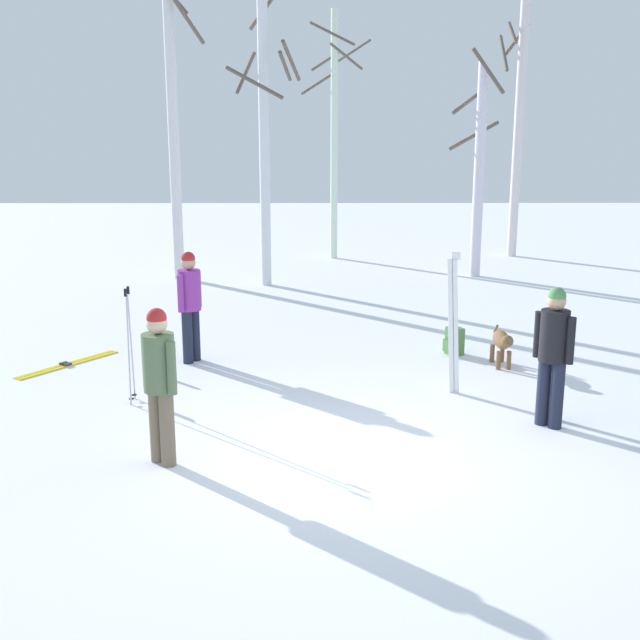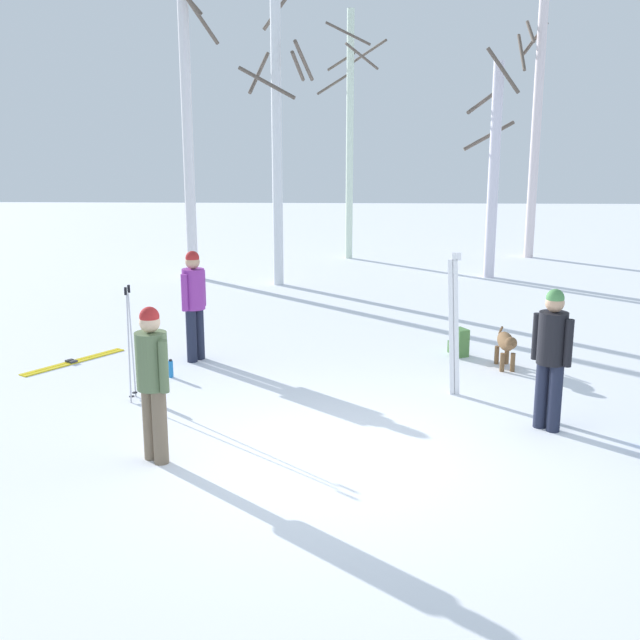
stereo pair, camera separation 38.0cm
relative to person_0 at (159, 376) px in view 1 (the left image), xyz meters
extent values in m
plane|color=white|center=(2.01, 0.15, -0.98)|extent=(60.00, 60.00, 0.00)
cylinder|color=#72604C|center=(-0.07, 0.06, -0.57)|extent=(0.16, 0.16, 0.82)
cylinder|color=#72604C|center=(0.07, -0.06, -0.57)|extent=(0.16, 0.16, 0.82)
cylinder|color=#566B47|center=(0.00, 0.00, 0.15)|extent=(0.34, 0.34, 0.62)
sphere|color=beige|center=(0.00, 0.00, 0.57)|extent=(0.22, 0.22, 0.22)
sphere|color=#B22626|center=(0.00, 0.00, 0.63)|extent=(0.21, 0.21, 0.21)
cylinder|color=#566B47|center=(-0.16, 0.14, 0.13)|extent=(0.10, 0.10, 0.56)
cylinder|color=#566B47|center=(0.16, -0.14, 0.13)|extent=(0.10, 0.10, 0.56)
cylinder|color=#1E2338|center=(-0.22, 3.89, -0.57)|extent=(0.16, 0.16, 0.82)
cylinder|color=#1E2338|center=(-0.31, 3.73, -0.57)|extent=(0.16, 0.16, 0.82)
cylinder|color=purple|center=(-0.27, 3.81, 0.15)|extent=(0.34, 0.34, 0.62)
sphere|color=tan|center=(-0.27, 3.81, 0.57)|extent=(0.22, 0.22, 0.22)
sphere|color=#B22626|center=(-0.27, 3.81, 0.63)|extent=(0.21, 0.21, 0.21)
cylinder|color=purple|center=(-0.16, 3.99, 0.13)|extent=(0.10, 0.10, 0.56)
cylinder|color=purple|center=(-0.37, 3.63, 0.13)|extent=(0.10, 0.10, 0.56)
cylinder|color=#1E2338|center=(4.40, 1.13, -0.57)|extent=(0.16, 0.16, 0.82)
cylinder|color=#1E2338|center=(4.53, 1.00, -0.57)|extent=(0.16, 0.16, 0.82)
cylinder|color=black|center=(4.46, 1.06, 0.15)|extent=(0.34, 0.34, 0.62)
sphere|color=tan|center=(4.46, 1.06, 0.57)|extent=(0.22, 0.22, 0.22)
sphere|color=#4C8C4C|center=(4.46, 1.06, 0.63)|extent=(0.21, 0.21, 0.21)
cylinder|color=black|center=(4.32, 1.21, 0.13)|extent=(0.10, 0.10, 0.56)
cylinder|color=black|center=(4.61, 0.92, 0.13)|extent=(0.10, 0.10, 0.56)
ellipsoid|color=brown|center=(4.45, 3.56, -0.57)|extent=(0.23, 0.61, 0.26)
sphere|color=brown|center=(4.46, 3.23, -0.51)|extent=(0.18, 0.18, 0.18)
ellipsoid|color=brown|center=(4.46, 3.17, -0.53)|extent=(0.06, 0.10, 0.06)
cylinder|color=brown|center=(4.44, 3.91, -0.49)|extent=(0.04, 0.19, 0.17)
cylinder|color=brown|center=(4.53, 3.37, -0.84)|extent=(0.07, 0.07, 0.28)
cylinder|color=brown|center=(4.38, 3.37, -0.84)|extent=(0.07, 0.07, 0.28)
cylinder|color=brown|center=(4.52, 3.76, -0.84)|extent=(0.07, 0.07, 0.28)
cylinder|color=brown|center=(4.37, 3.76, -0.84)|extent=(0.07, 0.07, 0.28)
cube|color=white|center=(3.46, 2.31, -0.06)|extent=(0.17, 0.02, 1.85)
cube|color=white|center=(3.46, 2.31, 0.91)|extent=(0.06, 0.02, 0.10)
cube|color=white|center=(3.52, 2.30, -0.06)|extent=(0.17, 0.02, 1.85)
cube|color=white|center=(3.52, 2.30, 0.91)|extent=(0.06, 0.02, 0.10)
cube|color=yellow|center=(-2.17, 3.67, -0.97)|extent=(1.11, 1.50, 0.02)
cube|color=#333338|center=(-2.20, 3.63, -0.95)|extent=(0.12, 0.13, 0.03)
cube|color=yellow|center=(-2.09, 3.61, -0.97)|extent=(1.11, 1.50, 0.02)
cube|color=#333338|center=(-2.12, 3.57, -0.95)|extent=(0.12, 0.13, 0.03)
cylinder|color=#B2B2BC|center=(-0.77, 2.04, -0.26)|extent=(0.02, 0.11, 1.44)
cylinder|color=black|center=(-0.77, 2.04, 0.51)|extent=(0.04, 0.04, 0.10)
cylinder|color=black|center=(-0.77, 2.04, -0.91)|extent=(0.07, 0.07, 0.01)
cylinder|color=#B2B2BC|center=(-0.77, 1.88, -0.26)|extent=(0.02, 0.11, 1.44)
cylinder|color=black|center=(-0.77, 1.88, 0.51)|extent=(0.04, 0.04, 0.10)
cylinder|color=black|center=(-0.77, 1.88, -0.91)|extent=(0.07, 0.07, 0.01)
cube|color=#4C7F3F|center=(3.86, 4.18, -0.76)|extent=(0.30, 0.32, 0.44)
cube|color=#4C7F3F|center=(3.74, 4.12, -0.83)|extent=(0.14, 0.20, 0.20)
cube|color=black|center=(3.93, 4.30, -0.76)|extent=(0.04, 0.04, 0.37)
cube|color=black|center=(3.99, 4.17, -0.76)|extent=(0.04, 0.04, 0.37)
cylinder|color=silver|center=(-0.31, 1.66, -0.88)|extent=(0.07, 0.07, 0.21)
cylinder|color=black|center=(-0.31, 1.66, -0.76)|extent=(0.05, 0.05, 0.02)
cylinder|color=#1E72BF|center=(-0.47, 2.94, -0.86)|extent=(0.07, 0.07, 0.24)
cylinder|color=black|center=(-0.47, 2.94, -0.72)|extent=(0.04, 0.04, 0.02)
cylinder|color=silver|center=(-1.61, 10.76, 2.91)|extent=(0.25, 0.25, 7.78)
cylinder|color=brown|center=(-1.21, 10.42, 4.94)|extent=(0.80, 0.91, 1.17)
cylinder|color=silver|center=(0.52, 9.96, 2.13)|extent=(0.23, 0.23, 6.22)
cylinder|color=brown|center=(0.37, 9.36, 3.45)|extent=(1.25, 0.38, 0.70)
cylinder|color=brown|center=(1.00, 9.87, 3.82)|extent=(0.26, 1.01, 0.57)
cylinder|color=brown|center=(0.62, 10.35, 5.13)|extent=(0.88, 0.29, 1.05)
cylinder|color=brown|center=(1.13, 9.81, 3.92)|extent=(0.39, 1.28, 0.76)
cylinder|color=brown|center=(0.13, 10.12, 3.70)|extent=(0.43, 0.86, 0.94)
cylinder|color=silver|center=(2.16, 13.79, 2.28)|extent=(0.19, 0.19, 6.51)
cylinder|color=brown|center=(1.72, 14.20, 3.68)|extent=(0.90, 0.95, 0.62)
cylinder|color=brown|center=(2.62, 14.25, 4.49)|extent=(1.00, 0.99, 0.59)
cylinder|color=brown|center=(2.09, 13.22, 4.85)|extent=(1.17, 0.21, 0.61)
cylinder|color=brown|center=(2.45, 13.37, 4.31)|extent=(0.90, 0.66, 0.64)
cylinder|color=brown|center=(1.92, 14.14, 4.25)|extent=(0.76, 0.55, 0.53)
cylinder|color=silver|center=(5.52, 11.02, 1.52)|extent=(0.25, 0.25, 5.00)
cylinder|color=brown|center=(5.23, 11.38, 3.11)|extent=(0.80, 0.69, 0.55)
cylinder|color=brown|center=(5.47, 11.61, 2.35)|extent=(1.22, 0.20, 0.71)
cylinder|color=brown|center=(5.55, 10.65, 3.78)|extent=(0.82, 0.14, 1.02)
cylinder|color=silver|center=(7.17, 14.11, 2.84)|extent=(0.25, 0.25, 7.64)
cylinder|color=brown|center=(6.86, 14.08, 4.97)|extent=(0.16, 0.69, 0.63)
cylinder|color=brown|center=(6.66, 14.12, 4.47)|extent=(0.10, 1.08, 1.03)
cylinder|color=brown|center=(7.07, 14.43, 4.84)|extent=(0.72, 0.31, 0.87)
camera|label=1|loc=(1.64, -7.96, 2.54)|focal=44.49mm
camera|label=2|loc=(2.02, -7.95, 2.54)|focal=44.49mm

